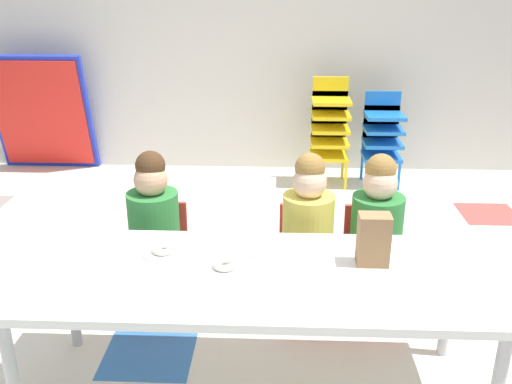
% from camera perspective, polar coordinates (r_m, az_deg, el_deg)
% --- Properties ---
extents(ground_plane, '(6.27, 4.92, 0.02)m').
position_cam_1_polar(ground_plane, '(3.21, -1.01, -11.54)').
color(ground_plane, silver).
extents(back_wall, '(6.27, 0.10, 2.53)m').
position_cam_1_polar(back_wall, '(5.19, 0.58, 16.12)').
color(back_wall, beige).
rests_on(back_wall, ground_plane).
extents(craft_table, '(1.96, 0.75, 0.61)m').
position_cam_1_polar(craft_table, '(2.31, -0.19, -9.15)').
color(craft_table, white).
rests_on(craft_table, ground_plane).
extents(seated_child_near_camera, '(0.32, 0.31, 0.92)m').
position_cam_1_polar(seated_child_near_camera, '(2.92, -10.31, -2.88)').
color(seated_child_near_camera, red).
rests_on(seated_child_near_camera, ground_plane).
extents(seated_child_middle_seat, '(0.32, 0.32, 0.92)m').
position_cam_1_polar(seated_child_middle_seat, '(2.85, 5.30, -3.19)').
color(seated_child_middle_seat, red).
rests_on(seated_child_middle_seat, ground_plane).
extents(seated_child_far_right, '(0.32, 0.31, 0.92)m').
position_cam_1_polar(seated_child_far_right, '(2.89, 12.13, -3.25)').
color(seated_child_far_right, red).
rests_on(seated_child_far_right, ground_plane).
extents(kid_chair_yellow_stack, '(0.32, 0.30, 0.92)m').
position_cam_1_polar(kid_chair_yellow_stack, '(4.89, 7.50, 6.69)').
color(kid_chair_yellow_stack, yellow).
rests_on(kid_chair_yellow_stack, ground_plane).
extents(kid_chair_blue_stack, '(0.32, 0.30, 0.80)m').
position_cam_1_polar(kid_chair_blue_stack, '(4.96, 12.70, 5.85)').
color(kid_chair_blue_stack, blue).
rests_on(kid_chair_blue_stack, ground_plane).
extents(folded_activity_table, '(0.90, 0.29, 1.09)m').
position_cam_1_polar(folded_activity_table, '(5.55, -20.95, 7.44)').
color(folded_activity_table, '#1E33BF').
rests_on(folded_activity_table, ground_plane).
extents(paper_bag_brown, '(0.13, 0.09, 0.22)m').
position_cam_1_polar(paper_bag_brown, '(2.35, 11.85, -4.76)').
color(paper_bag_brown, '#9E754C').
rests_on(paper_bag_brown, craft_table).
extents(paper_plate_near_edge, '(0.18, 0.18, 0.01)m').
position_cam_1_polar(paper_plate_near_edge, '(2.46, -9.38, -6.10)').
color(paper_plate_near_edge, white).
rests_on(paper_plate_near_edge, craft_table).
extents(paper_plate_center_table, '(0.18, 0.18, 0.01)m').
position_cam_1_polar(paper_plate_center_table, '(2.44, 1.30, -6.02)').
color(paper_plate_center_table, white).
rests_on(paper_plate_center_table, craft_table).
extents(donut_powdered_on_plate, '(0.10, 0.10, 0.03)m').
position_cam_1_polar(donut_powdered_on_plate, '(2.45, -9.40, -5.74)').
color(donut_powdered_on_plate, white).
rests_on(donut_powdered_on_plate, craft_table).
extents(donut_powdered_loose, '(0.10, 0.10, 0.03)m').
position_cam_1_polar(donut_powdered_loose, '(2.32, -3.19, -7.34)').
color(donut_powdered_loose, white).
rests_on(donut_powdered_loose, craft_table).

